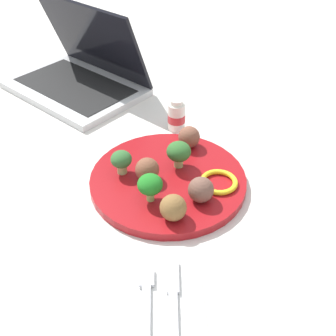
% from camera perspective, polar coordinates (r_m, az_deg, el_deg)
% --- Properties ---
extents(ground_plane, '(4.00, 4.00, 0.00)m').
position_cam_1_polar(ground_plane, '(0.77, 0.00, -2.11)').
color(ground_plane, silver).
extents(plate, '(0.28, 0.28, 0.02)m').
position_cam_1_polar(plate, '(0.76, 0.00, -1.65)').
color(plate, maroon).
rests_on(plate, ground_plane).
extents(broccoli_floret_far_rim, '(0.04, 0.04, 0.05)m').
position_cam_1_polar(broccoli_floret_far_rim, '(0.77, 1.45, 2.14)').
color(broccoli_floret_far_rim, '#9DB975').
rests_on(broccoli_floret_far_rim, plate).
extents(broccoli_floret_mid_left, '(0.04, 0.04, 0.05)m').
position_cam_1_polar(broccoli_floret_mid_left, '(0.69, -2.42, -2.29)').
color(broccoli_floret_mid_left, '#96D067').
rests_on(broccoli_floret_mid_left, plate).
extents(broccoli_floret_near_rim, '(0.04, 0.04, 0.04)m').
position_cam_1_polar(broccoli_floret_near_rim, '(0.76, -6.28, 1.05)').
color(broccoli_floret_near_rim, '#ACC376').
rests_on(broccoli_floret_near_rim, plate).
extents(meatball_mid_right, '(0.04, 0.04, 0.04)m').
position_cam_1_polar(meatball_mid_right, '(0.70, 4.43, -2.92)').
color(meatball_mid_right, brown).
rests_on(meatball_mid_right, plate).
extents(meatball_far_rim, '(0.04, 0.04, 0.04)m').
position_cam_1_polar(meatball_far_rim, '(0.74, -2.81, -0.20)').
color(meatball_far_rim, brown).
rests_on(meatball_far_rim, plate).
extents(meatball_back_right, '(0.04, 0.04, 0.04)m').
position_cam_1_polar(meatball_back_right, '(0.83, 2.84, 4.18)').
color(meatball_back_right, brown).
rests_on(meatball_back_right, plate).
extents(meatball_front_left, '(0.04, 0.04, 0.04)m').
position_cam_1_polar(meatball_front_left, '(0.67, 0.70, -5.34)').
color(meatball_front_left, brown).
rests_on(meatball_front_left, plate).
extents(pepper_ring_front_right, '(0.09, 0.09, 0.01)m').
position_cam_1_polar(pepper_ring_front_right, '(0.75, 6.83, -1.87)').
color(pepper_ring_front_right, yellow).
rests_on(pepper_ring_front_right, plate).
extents(napkin, '(0.18, 0.14, 0.01)m').
position_cam_1_polar(napkin, '(0.59, -1.13, -18.13)').
color(napkin, white).
rests_on(napkin, ground_plane).
extents(fork, '(0.12, 0.03, 0.01)m').
position_cam_1_polar(fork, '(0.59, -2.96, -17.29)').
color(fork, silver).
rests_on(fork, napkin).
extents(knife, '(0.15, 0.03, 0.01)m').
position_cam_1_polar(knife, '(0.59, 0.69, -17.23)').
color(knife, silver).
rests_on(knife, napkin).
extents(yogurt_bottle, '(0.04, 0.04, 0.07)m').
position_cam_1_polar(yogurt_bottle, '(0.90, 1.15, 7.00)').
color(yogurt_bottle, white).
rests_on(yogurt_bottle, ground_plane).
extents(laptop, '(0.37, 0.39, 0.20)m').
position_cam_1_polar(laptop, '(1.08, -11.69, 12.26)').
color(laptop, silver).
rests_on(laptop, ground_plane).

